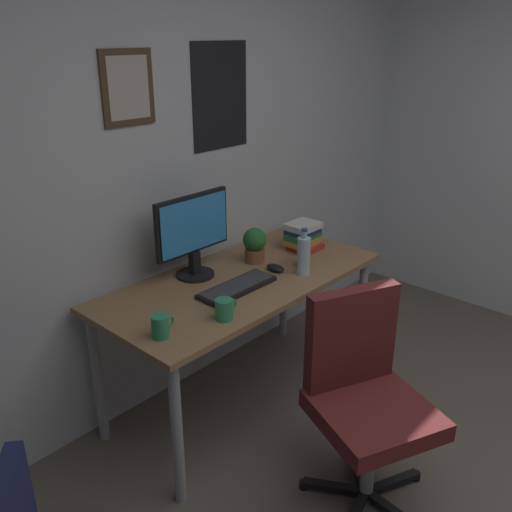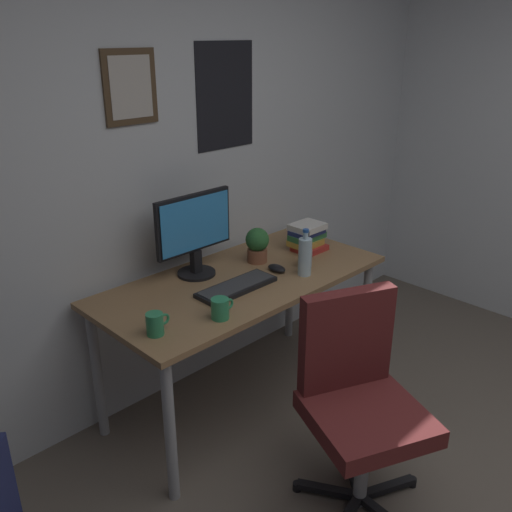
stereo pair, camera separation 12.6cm
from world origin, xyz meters
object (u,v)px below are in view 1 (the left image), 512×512
Objects in this scene: coffee_mug_near at (161,326)px; pen_cup at (303,256)px; monitor at (193,232)px; computer_mouse at (275,268)px; office_chair at (364,391)px; book_stack_left at (303,236)px; keyboard at (237,287)px; potted_plant at (255,244)px; coffee_mug_far at (225,309)px; water_bottle at (304,255)px.

coffee_mug_near is 0.56× the size of pen_cup.
computer_mouse is (0.33, -0.27, -0.22)m from monitor.
computer_mouse is at bearing 68.10° from office_chair.
computer_mouse is 0.37m from book_stack_left.
monitor is 4.11× the size of coffee_mug_near.
monitor is at bearing 95.56° from keyboard.
book_stack_left is at bearing -15.02° from monitor.
office_chair reaches higher than book_stack_left.
potted_plant is 0.34m from book_stack_left.
coffee_mug_far is at bearing -16.59° from coffee_mug_near.
computer_mouse is 0.56× the size of potted_plant.
coffee_mug_near is at bearing -163.11° from potted_plant.
office_chair reaches higher than keyboard.
office_chair is at bearing -111.90° from computer_mouse.
potted_plant is 0.28m from pen_cup.
office_chair is at bearing -109.42° from potted_plant.
book_stack_left is (0.28, 0.22, -0.03)m from water_bottle.
coffee_mug_far is (-0.55, -0.18, 0.03)m from computer_mouse.
water_bottle is at bearing -142.53° from pen_cup.
coffee_mug_near is at bearing 128.59° from office_chair.
computer_mouse is at bearing 159.72° from pen_cup.
office_chair reaches higher than coffee_mug_near.
water_bottle is (0.37, -0.12, 0.09)m from keyboard.
keyboard is 3.84× the size of coffee_mug_near.
pen_cup is at bearing -6.34° from keyboard.
book_stack_left is (0.33, -0.08, -0.02)m from potted_plant.
water_bottle reaches higher than pen_cup.
coffee_mug_far is at bearing -146.32° from keyboard.
water_bottle is 1.19× the size of book_stack_left.
pen_cup reaches higher than computer_mouse.
coffee_mug_near is at bearing 177.58° from water_bottle.
keyboard is 0.47m from pen_cup.
office_chair is 1.14m from monitor.
keyboard is 2.15× the size of pen_cup.
pen_cup is at bearing -20.28° from computer_mouse.
monitor is 0.58m from water_bottle.
pen_cup is (0.46, -0.05, 0.04)m from keyboard.
potted_plant is (0.32, 0.18, 0.09)m from keyboard.
monitor is at bearing 134.73° from water_bottle.
water_bottle is 0.30m from potted_plant.
computer_mouse is at bearing -97.47° from potted_plant.
computer_mouse reaches higher than keyboard.
keyboard is 0.31m from coffee_mug_far.
monitor is at bearing 91.17° from office_chair.
coffee_mug_far is at bearing -162.18° from computer_mouse.
coffee_mug_near reaches higher than computer_mouse.
potted_plant is (0.58, 0.35, 0.06)m from coffee_mug_far.
monitor is 0.66m from coffee_mug_near.
pen_cup is (0.14, -0.23, -0.05)m from potted_plant.
potted_plant is at bearing 99.51° from water_bottle.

